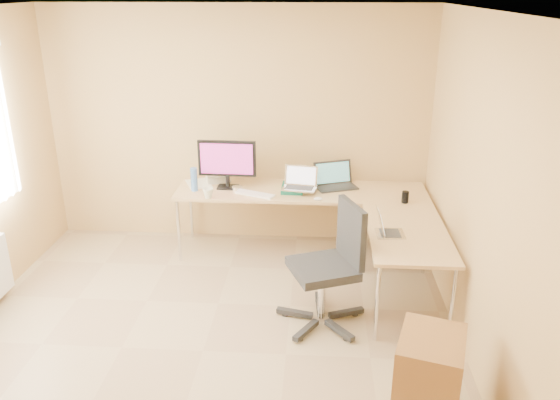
# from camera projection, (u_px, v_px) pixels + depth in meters

# --- Properties ---
(floor) EXTENTS (4.50, 4.50, 0.00)m
(floor) POSITION_uv_depth(u_px,v_px,m) (203.00, 351.00, 4.50)
(floor) COLOR tan
(floor) RESTS_ON ground
(ceiling) EXTENTS (4.50, 4.50, 0.00)m
(ceiling) POSITION_uv_depth(u_px,v_px,m) (183.00, 12.00, 3.56)
(ceiling) COLOR white
(ceiling) RESTS_ON ground
(wall_back) EXTENTS (4.50, 0.00, 4.50)m
(wall_back) POSITION_uv_depth(u_px,v_px,m) (237.00, 127.00, 6.12)
(wall_back) COLOR tan
(wall_back) RESTS_ON ground
(wall_right) EXTENTS (0.00, 4.50, 4.50)m
(wall_right) POSITION_uv_depth(u_px,v_px,m) (490.00, 209.00, 3.89)
(wall_right) COLOR tan
(wall_right) RESTS_ON ground
(desk_main) EXTENTS (2.65, 0.70, 0.73)m
(desk_main) POSITION_uv_depth(u_px,v_px,m) (301.00, 221.00, 6.04)
(desk_main) COLOR tan
(desk_main) RESTS_ON ground
(desk_return) EXTENTS (0.70, 1.30, 0.73)m
(desk_return) POSITION_uv_depth(u_px,v_px,m) (404.00, 268.00, 5.05)
(desk_return) COLOR tan
(desk_return) RESTS_ON ground
(monitor) EXTENTS (0.62, 0.21, 0.53)m
(monitor) POSITION_uv_depth(u_px,v_px,m) (227.00, 164.00, 5.88)
(monitor) COLOR black
(monitor) RESTS_ON desk_main
(book_stack) EXTENTS (0.23, 0.31, 0.05)m
(book_stack) POSITION_uv_depth(u_px,v_px,m) (293.00, 188.00, 5.89)
(book_stack) COLOR #105F48
(book_stack) RESTS_ON desk_main
(laptop_center) EXTENTS (0.39, 0.32, 0.22)m
(laptop_center) POSITION_uv_depth(u_px,v_px,m) (300.00, 178.00, 5.75)
(laptop_center) COLOR silver
(laptop_center) RESTS_ON desk_main
(laptop_black) EXTENTS (0.51, 0.45, 0.27)m
(laptop_black) POSITION_uv_depth(u_px,v_px,m) (336.00, 176.00, 5.93)
(laptop_black) COLOR black
(laptop_black) RESTS_ON desk_main
(keyboard) EXTENTS (0.43, 0.27, 0.02)m
(keyboard) POSITION_uv_depth(u_px,v_px,m) (255.00, 194.00, 5.76)
(keyboard) COLOR white
(keyboard) RESTS_ON desk_main
(mouse) EXTENTS (0.10, 0.08, 0.03)m
(mouse) POSITION_uv_depth(u_px,v_px,m) (318.00, 199.00, 5.61)
(mouse) COLOR silver
(mouse) RESTS_ON desk_main
(mug) EXTENTS (0.11, 0.11, 0.10)m
(mug) POSITION_uv_depth(u_px,v_px,m) (208.00, 193.00, 5.67)
(mug) COLOR #E8EECC
(mug) RESTS_ON desk_main
(cd_stack) EXTENTS (0.13, 0.13, 0.03)m
(cd_stack) POSITION_uv_depth(u_px,v_px,m) (237.00, 188.00, 5.92)
(cd_stack) COLOR white
(cd_stack) RESTS_ON desk_main
(water_bottle) EXTENTS (0.09, 0.09, 0.25)m
(water_bottle) POSITION_uv_depth(u_px,v_px,m) (194.00, 179.00, 5.84)
(water_bottle) COLOR #4876B9
(water_bottle) RESTS_ON desk_main
(papers) EXTENTS (0.35, 0.41, 0.01)m
(papers) POSITION_uv_depth(u_px,v_px,m) (199.00, 184.00, 6.08)
(papers) COLOR white
(papers) RESTS_ON desk_main
(white_box) EXTENTS (0.25, 0.21, 0.08)m
(white_box) POSITION_uv_depth(u_px,v_px,m) (216.00, 179.00, 6.13)
(white_box) COLOR white
(white_box) RESTS_ON desk_main
(desk_fan) EXTENTS (0.25, 0.25, 0.27)m
(desk_fan) POSITION_uv_depth(u_px,v_px,m) (227.00, 170.00, 6.10)
(desk_fan) COLOR silver
(desk_fan) RESTS_ON desk_main
(black_cup) EXTENTS (0.09, 0.09, 0.12)m
(black_cup) POSITION_uv_depth(u_px,v_px,m) (405.00, 197.00, 5.54)
(black_cup) COLOR black
(black_cup) RESTS_ON desk_main
(laptop_return) EXTENTS (0.30, 0.24, 0.19)m
(laptop_return) POSITION_uv_depth(u_px,v_px,m) (391.00, 225.00, 4.82)
(laptop_return) COLOR silver
(laptop_return) RESTS_ON desk_return
(office_chair) EXTENTS (0.86, 0.86, 1.10)m
(office_chair) POSITION_uv_depth(u_px,v_px,m) (322.00, 271.00, 4.71)
(office_chair) COLOR #252525
(office_chair) RESTS_ON ground
(cabinet) EXTENTS (0.52, 0.58, 0.68)m
(cabinet) POSITION_uv_depth(u_px,v_px,m) (428.00, 383.00, 3.60)
(cabinet) COLOR #A1532C
(cabinet) RESTS_ON ground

